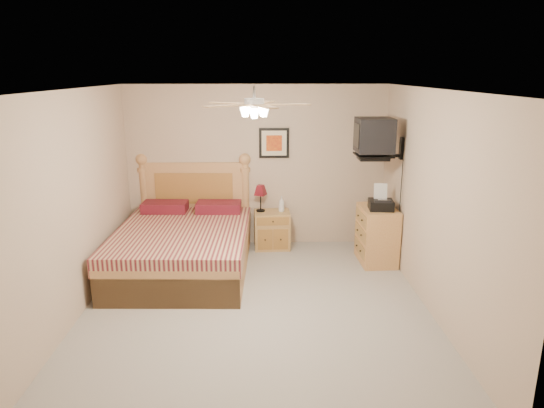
# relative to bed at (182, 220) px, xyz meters

# --- Properties ---
(floor) EXTENTS (4.50, 4.50, 0.00)m
(floor) POSITION_rel_bed_xyz_m (1.01, -1.12, -0.73)
(floor) COLOR gray
(floor) RESTS_ON ground
(ceiling) EXTENTS (4.00, 4.50, 0.04)m
(ceiling) POSITION_rel_bed_xyz_m (1.01, -1.12, 1.77)
(ceiling) COLOR white
(ceiling) RESTS_ON ground
(wall_back) EXTENTS (4.00, 0.04, 2.50)m
(wall_back) POSITION_rel_bed_xyz_m (1.01, 1.13, 0.52)
(wall_back) COLOR tan
(wall_back) RESTS_ON ground
(wall_front) EXTENTS (4.00, 0.04, 2.50)m
(wall_front) POSITION_rel_bed_xyz_m (1.01, -3.37, 0.52)
(wall_front) COLOR tan
(wall_front) RESTS_ON ground
(wall_left) EXTENTS (0.04, 4.50, 2.50)m
(wall_left) POSITION_rel_bed_xyz_m (-0.99, -1.12, 0.52)
(wall_left) COLOR tan
(wall_left) RESTS_ON ground
(wall_right) EXTENTS (0.04, 4.50, 2.50)m
(wall_right) POSITION_rel_bed_xyz_m (3.01, -1.12, 0.52)
(wall_right) COLOR tan
(wall_right) RESTS_ON ground
(bed) EXTENTS (1.79, 2.32, 1.47)m
(bed) POSITION_rel_bed_xyz_m (0.00, 0.00, 0.00)
(bed) COLOR tan
(bed) RESTS_ON ground
(nightstand) EXTENTS (0.56, 0.43, 0.59)m
(nightstand) POSITION_rel_bed_xyz_m (1.25, 0.88, -0.44)
(nightstand) COLOR #B38448
(nightstand) RESTS_ON ground
(table_lamp) EXTENTS (0.29, 0.29, 0.42)m
(table_lamp) POSITION_rel_bed_xyz_m (1.07, 0.93, 0.06)
(table_lamp) COLOR maroon
(table_lamp) RESTS_ON nightstand
(lotion_bottle) EXTENTS (0.10, 0.10, 0.24)m
(lotion_bottle) POSITION_rel_bed_xyz_m (1.39, 0.90, -0.03)
(lotion_bottle) COLOR white
(lotion_bottle) RESTS_ON nightstand
(framed_picture) EXTENTS (0.46, 0.04, 0.46)m
(framed_picture) POSITION_rel_bed_xyz_m (1.28, 1.11, 0.89)
(framed_picture) COLOR black
(framed_picture) RESTS_ON wall_back
(dresser) EXTENTS (0.50, 0.71, 0.81)m
(dresser) POSITION_rel_bed_xyz_m (2.74, 0.27, -0.33)
(dresser) COLOR #B67A3C
(dresser) RESTS_ON ground
(fax_machine) EXTENTS (0.36, 0.38, 0.35)m
(fax_machine) POSITION_rel_bed_xyz_m (2.75, 0.19, 0.26)
(fax_machine) COLOR black
(fax_machine) RESTS_ON dresser
(magazine_lower) EXTENTS (0.25, 0.29, 0.02)m
(magazine_lower) POSITION_rel_bed_xyz_m (2.71, 0.49, 0.09)
(magazine_lower) COLOR beige
(magazine_lower) RESTS_ON dresser
(magazine_upper) EXTENTS (0.32, 0.35, 0.02)m
(magazine_upper) POSITION_rel_bed_xyz_m (2.70, 0.48, 0.11)
(magazine_upper) COLOR gray
(magazine_upper) RESTS_ON magazine_lower
(wall_tv) EXTENTS (0.56, 0.46, 0.58)m
(wall_tv) POSITION_rel_bed_xyz_m (2.76, 0.22, 1.08)
(wall_tv) COLOR black
(wall_tv) RESTS_ON wall_right
(ceiling_fan) EXTENTS (1.14, 1.14, 0.28)m
(ceiling_fan) POSITION_rel_bed_xyz_m (1.01, -1.32, 1.63)
(ceiling_fan) COLOR silver
(ceiling_fan) RESTS_ON ceiling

